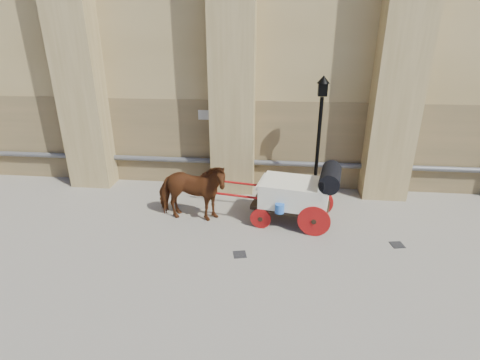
# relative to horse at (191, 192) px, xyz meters

# --- Properties ---
(ground) EXTENTS (90.00, 90.00, 0.00)m
(ground) POSITION_rel_horse_xyz_m (1.92, -1.26, -0.89)
(ground) COLOR gray
(ground) RESTS_ON ground
(horse) EXTENTS (2.16, 1.07, 1.79)m
(horse) POSITION_rel_horse_xyz_m (0.00, 0.00, 0.00)
(horse) COLOR #5E2913
(horse) RESTS_ON ground
(carriage) EXTENTS (4.22, 1.80, 1.79)m
(carriage) POSITION_rel_horse_xyz_m (3.06, 0.13, 0.07)
(carriage) COLOR black
(carriage) RESTS_ON ground
(street_lamp) EXTENTS (0.37, 0.37, 3.96)m
(street_lamp) POSITION_rel_horse_xyz_m (3.63, 1.69, 1.23)
(street_lamp) COLOR black
(street_lamp) RESTS_ON ground
(drain_grate_near) EXTENTS (0.38, 0.38, 0.01)m
(drain_grate_near) POSITION_rel_horse_xyz_m (1.56, -1.66, -0.89)
(drain_grate_near) COLOR black
(drain_grate_near) RESTS_ON ground
(drain_grate_far) EXTENTS (0.37, 0.37, 0.01)m
(drain_grate_far) POSITION_rel_horse_xyz_m (5.60, -0.80, -0.89)
(drain_grate_far) COLOR black
(drain_grate_far) RESTS_ON ground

